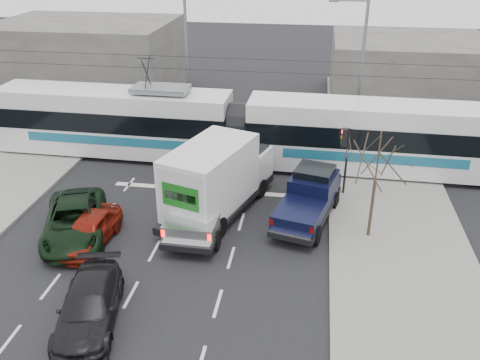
# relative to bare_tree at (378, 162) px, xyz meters

# --- Properties ---
(ground) EXTENTS (120.00, 120.00, 0.00)m
(ground) POSITION_rel_bare_tree_xyz_m (-7.60, -2.50, -3.79)
(ground) COLOR black
(ground) RESTS_ON ground
(sidewalk_right) EXTENTS (6.00, 60.00, 0.15)m
(sidewalk_right) POSITION_rel_bare_tree_xyz_m (1.40, -2.50, -3.72)
(sidewalk_right) COLOR gray
(sidewalk_right) RESTS_ON ground
(rails) EXTENTS (60.00, 1.60, 0.03)m
(rails) POSITION_rel_bare_tree_xyz_m (-7.60, 7.50, -3.78)
(rails) COLOR #33302D
(rails) RESTS_ON ground
(building_left) EXTENTS (14.00, 10.00, 6.00)m
(building_left) POSITION_rel_bare_tree_xyz_m (-21.60, 19.50, -0.79)
(building_left) COLOR slate
(building_left) RESTS_ON ground
(building_right) EXTENTS (12.00, 10.00, 5.00)m
(building_right) POSITION_rel_bare_tree_xyz_m (4.40, 21.50, -1.29)
(building_right) COLOR slate
(building_right) RESTS_ON ground
(bare_tree) EXTENTS (2.40, 2.40, 5.00)m
(bare_tree) POSITION_rel_bare_tree_xyz_m (0.00, 0.00, 0.00)
(bare_tree) COLOR #47382B
(bare_tree) RESTS_ON ground
(traffic_signal) EXTENTS (0.44, 0.44, 3.60)m
(traffic_signal) POSITION_rel_bare_tree_xyz_m (-1.13, 4.00, -1.05)
(traffic_signal) COLOR black
(traffic_signal) RESTS_ON ground
(street_lamp_near) EXTENTS (2.38, 0.25, 9.00)m
(street_lamp_near) POSITION_rel_bare_tree_xyz_m (-0.29, 11.50, 1.32)
(street_lamp_near) COLOR slate
(street_lamp_near) RESTS_ON ground
(street_lamp_far) EXTENTS (2.38, 0.25, 9.00)m
(street_lamp_far) POSITION_rel_bare_tree_xyz_m (-11.79, 13.50, 1.32)
(street_lamp_far) COLOR slate
(street_lamp_far) RESTS_ON ground
(catenary) EXTENTS (60.00, 0.20, 7.00)m
(catenary) POSITION_rel_bare_tree_xyz_m (-7.60, 7.50, 0.09)
(catenary) COLOR black
(catenary) RESTS_ON ground
(tram) EXTENTS (29.62, 3.53, 6.04)m
(tram) POSITION_rel_bare_tree_xyz_m (-7.14, 7.39, -1.65)
(tram) COLOR silver
(tram) RESTS_ON ground
(silver_pickup) EXTENTS (2.48, 6.66, 2.40)m
(silver_pickup) POSITION_rel_bare_tree_xyz_m (-7.67, 0.58, -2.60)
(silver_pickup) COLOR black
(silver_pickup) RESTS_ON ground
(box_truck) EXTENTS (4.81, 7.95, 3.76)m
(box_truck) POSITION_rel_bare_tree_xyz_m (-7.16, 1.19, -1.93)
(box_truck) COLOR black
(box_truck) RESTS_ON ground
(navy_pickup) EXTENTS (3.31, 5.88, 2.34)m
(navy_pickup) POSITION_rel_bare_tree_xyz_m (-2.74, 1.39, -2.64)
(navy_pickup) COLOR black
(navy_pickup) RESTS_ON ground
(green_car) EXTENTS (4.38, 6.17, 1.56)m
(green_car) POSITION_rel_bare_tree_xyz_m (-13.20, -1.82, -3.01)
(green_car) COLOR black
(green_car) RESTS_ON ground
(red_car) EXTENTS (1.88, 4.20, 1.40)m
(red_car) POSITION_rel_bare_tree_xyz_m (-12.22, -2.41, -3.09)
(red_car) COLOR maroon
(red_car) RESTS_ON ground
(dark_car) EXTENTS (2.97, 5.14, 1.40)m
(dark_car) POSITION_rel_bare_tree_xyz_m (-10.19, -7.14, -3.09)
(dark_car) COLOR black
(dark_car) RESTS_ON ground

